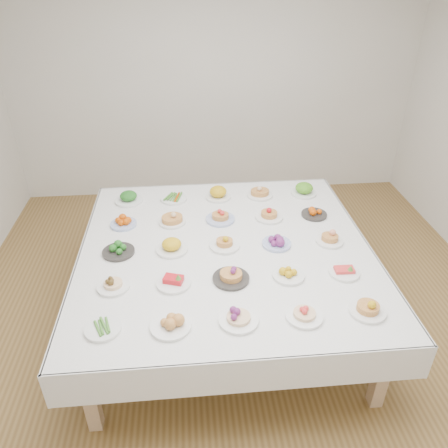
{
  "coord_description": "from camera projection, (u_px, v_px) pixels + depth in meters",
  "views": [
    {
      "loc": [
        -0.39,
        -2.89,
        2.76
      ],
      "look_at": [
        -0.11,
        0.15,
        0.88
      ],
      "focal_mm": 35.0,
      "sensor_mm": 36.0,
      "label": 1
    }
  ],
  "objects": [
    {
      "name": "room_envelope",
      "position": [
        242.0,
        116.0,
        2.97
      ],
      "size": [
        5.02,
        5.02,
        2.81
      ],
      "color": "olive",
      "rests_on": "ground"
    },
    {
      "name": "display_table",
      "position": [
        226.0,
        254.0,
        3.56
      ],
      "size": [
        2.35,
        2.35,
        0.75
      ],
      "color": "white",
      "rests_on": "ground"
    },
    {
      "name": "dish_0",
      "position": [
        103.0,
        328.0,
        2.73
      ],
      "size": [
        0.23,
        0.23,
        0.05
      ],
      "color": "white",
      "rests_on": "display_table"
    },
    {
      "name": "dish_1",
      "position": [
        170.0,
        321.0,
        2.74
      ],
      "size": [
        0.26,
        0.26,
        0.12
      ],
      "color": "white",
      "rests_on": "display_table"
    },
    {
      "name": "dish_2",
      "position": [
        239.0,
        313.0,
        2.77
      ],
      "size": [
        0.27,
        0.27,
        0.15
      ],
      "color": "white",
      "rests_on": "display_table"
    },
    {
      "name": "dish_3",
      "position": [
        305.0,
        312.0,
        2.82
      ],
      "size": [
        0.24,
        0.24,
        0.12
      ],
      "color": "white",
      "rests_on": "display_table"
    },
    {
      "name": "dish_4",
      "position": [
        369.0,
        305.0,
        2.85
      ],
      "size": [
        0.24,
        0.24,
        0.14
      ],
      "color": "white",
      "rests_on": "display_table"
    },
    {
      "name": "dish_5",
      "position": [
        113.0,
        282.0,
        3.07
      ],
      "size": [
        0.23,
        0.23,
        0.12
      ],
      "color": "white",
      "rests_on": "display_table"
    },
    {
      "name": "dish_6",
      "position": [
        173.0,
        279.0,
        3.11
      ],
      "size": [
        0.25,
        0.25,
        0.11
      ],
      "color": "white",
      "rests_on": "display_table"
    },
    {
      "name": "dish_7",
      "position": [
        231.0,
        273.0,
        3.14
      ],
      "size": [
        0.26,
        0.26,
        0.14
      ],
      "color": "#2C2A27",
      "rests_on": "display_table"
    },
    {
      "name": "dish_8",
      "position": [
        289.0,
        273.0,
        3.18
      ],
      "size": [
        0.23,
        0.23,
        0.09
      ],
      "color": "white",
      "rests_on": "display_table"
    },
    {
      "name": "dish_9",
      "position": [
        344.0,
        269.0,
        3.21
      ],
      "size": [
        0.23,
        0.23,
        0.1
      ],
      "color": "white",
      "rests_on": "display_table"
    },
    {
      "name": "dish_10",
      "position": [
        118.0,
        249.0,
        3.43
      ],
      "size": [
        0.25,
        0.25,
        0.1
      ],
      "color": "#2C2A27",
      "rests_on": "display_table"
    },
    {
      "name": "dish_11",
      "position": [
        172.0,
        243.0,
        3.45
      ],
      "size": [
        0.25,
        0.25,
        0.15
      ],
      "color": "white",
      "rests_on": "display_table"
    },
    {
      "name": "dish_12",
      "position": [
        225.0,
        241.0,
        3.5
      ],
      "size": [
        0.24,
        0.24,
        0.13
      ],
      "color": "white",
      "rests_on": "display_table"
    },
    {
      "name": "dish_13",
      "position": [
        277.0,
        240.0,
        3.53
      ],
      "size": [
        0.23,
        0.23,
        0.11
      ],
      "color": "#4C66B2",
      "rests_on": "display_table"
    },
    {
      "name": "dish_14",
      "position": [
        330.0,
        237.0,
        3.56
      ],
      "size": [
        0.22,
        0.22,
        0.12
      ],
      "color": "white",
      "rests_on": "display_table"
    },
    {
      "name": "dish_15",
      "position": [
        123.0,
        221.0,
        3.79
      ],
      "size": [
        0.22,
        0.22,
        0.1
      ],
      "color": "#4C66B2",
      "rests_on": "display_table"
    },
    {
      "name": "dish_16",
      "position": [
        172.0,
        216.0,
        3.81
      ],
      "size": [
        0.25,
        0.24,
        0.15
      ],
      "color": "white",
      "rests_on": "display_table"
    },
    {
      "name": "dish_17",
      "position": [
        220.0,
        214.0,
        3.85
      ],
      "size": [
        0.25,
        0.25,
        0.14
      ],
      "color": "#4C66B2",
      "rests_on": "display_table"
    },
    {
      "name": "dish_18",
      "position": [
        269.0,
        213.0,
        3.89
      ],
      "size": [
        0.24,
        0.24,
        0.13
      ],
      "color": "white",
      "rests_on": "display_table"
    },
    {
      "name": "dish_19",
      "position": [
        314.0,
        212.0,
        3.94
      ],
      "size": [
        0.23,
        0.23,
        0.09
      ],
      "color": "#2C2A27",
      "rests_on": "display_table"
    },
    {
      "name": "dish_20",
      "position": [
        128.0,
        195.0,
        4.14
      ],
      "size": [
        0.27,
        0.27,
        0.16
      ],
      "color": "white",
      "rests_on": "display_table"
    },
    {
      "name": "dish_21",
      "position": [
        174.0,
        198.0,
        4.2
      ],
      "size": [
        0.25,
        0.25,
        0.06
      ],
      "color": "white",
      "rests_on": "display_table"
    },
    {
      "name": "dish_22",
      "position": [
        218.0,
        191.0,
        4.21
      ],
      "size": [
        0.24,
        0.24,
        0.15
      ],
      "color": "white",
      "rests_on": "display_table"
    },
    {
      "name": "dish_23",
      "position": [
        260.0,
        189.0,
        4.24
      ],
      "size": [
        0.25,
        0.25,
        0.16
      ],
      "color": "white",
      "rests_on": "display_table"
    },
    {
      "name": "dish_24",
      "position": [
        304.0,
        188.0,
        4.28
      ],
      "size": [
        0.24,
        0.24,
        0.14
      ],
      "color": "white",
      "rests_on": "display_table"
    }
  ]
}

